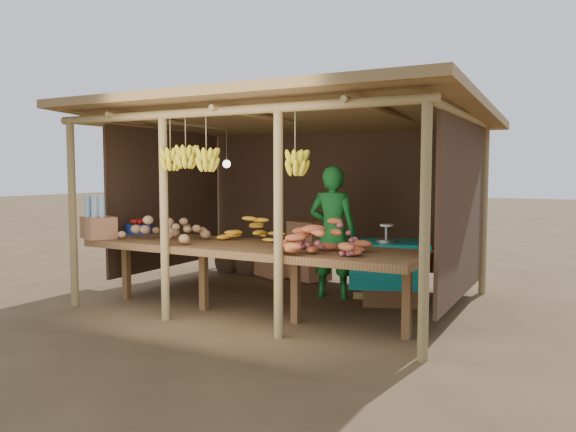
% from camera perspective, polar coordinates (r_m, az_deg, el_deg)
% --- Properties ---
extents(ground, '(60.00, 60.00, 0.00)m').
position_cam_1_polar(ground, '(7.15, 0.00, -8.42)').
color(ground, brown).
rests_on(ground, ground).
extents(stall_structure, '(4.70, 3.50, 2.43)m').
position_cam_1_polar(stall_structure, '(7.00, 0.22, 7.19)').
color(stall_structure, '#957C4D').
rests_on(stall_structure, ground).
extents(counter, '(3.90, 1.05, 0.80)m').
position_cam_1_polar(counter, '(6.20, -4.16, -3.48)').
color(counter, brown).
rests_on(counter, ground).
extents(potato_heap, '(1.19, 0.94, 0.37)m').
position_cam_1_polar(potato_heap, '(6.69, -12.33, -0.88)').
color(potato_heap, '#98714E').
rests_on(potato_heap, counter).
extents(sweet_potato_heap, '(1.10, 0.84, 0.36)m').
position_cam_1_polar(sweet_potato_heap, '(5.46, 3.02, -2.03)').
color(sweet_potato_heap, '#BD5A30').
rests_on(sweet_potato_heap, counter).
extents(onion_heap, '(0.77, 0.56, 0.35)m').
position_cam_1_polar(onion_heap, '(5.56, 4.36, -1.95)').
color(onion_heap, '#AF5561').
rests_on(onion_heap, counter).
extents(banana_pile, '(0.61, 0.38, 0.35)m').
position_cam_1_polar(banana_pile, '(6.59, -3.57, -0.95)').
color(banana_pile, yellow).
rests_on(banana_pile, counter).
extents(tomato_basin, '(0.35, 0.35, 0.19)m').
position_cam_1_polar(tomato_basin, '(7.56, -14.89, -1.13)').
color(tomato_basin, navy).
rests_on(tomato_basin, counter).
extents(bottle_box, '(0.51, 0.47, 0.52)m').
position_cam_1_polar(bottle_box, '(7.13, -18.71, -0.57)').
color(bottle_box, '#A16A48').
rests_on(bottle_box, counter).
extents(vendor, '(0.66, 0.48, 1.68)m').
position_cam_1_polar(vendor, '(7.12, 4.57, -1.64)').
color(vendor, '#1B7D2F').
rests_on(vendor, ground).
extents(tarp_crate, '(1.02, 0.95, 0.98)m').
position_cam_1_polar(tarp_crate, '(7.01, 10.64, -5.40)').
color(tarp_crate, brown).
rests_on(tarp_crate, ground).
extents(carton_stack, '(1.25, 0.61, 0.86)m').
position_cam_1_polar(carton_stack, '(8.34, 0.98, -3.90)').
color(carton_stack, '#A16A48').
rests_on(carton_stack, ground).
extents(burlap_sacks, '(0.78, 0.41, 0.55)m').
position_cam_1_polar(burlap_sacks, '(8.90, -5.19, -4.30)').
color(burlap_sacks, '#463020').
rests_on(burlap_sacks, ground).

